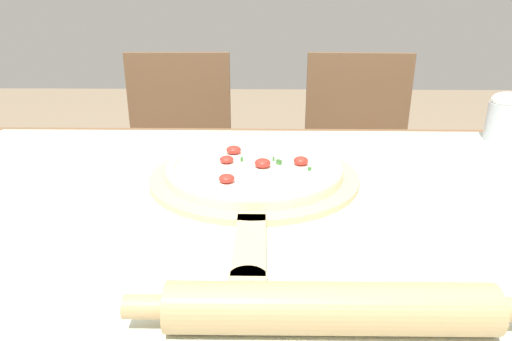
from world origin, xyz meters
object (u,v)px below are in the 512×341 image
object	(u,v)px
flour_cup	(505,116)
rolling_pin	(330,308)
pizza_peel	(256,180)
chair_right	(357,160)
chair_left	(179,159)
pizza	(256,168)

from	to	relation	value
flour_cup	rolling_pin	bearing A→B (deg)	-126.32
pizza_peel	rolling_pin	distance (m)	0.43
flour_cup	chair_right	bearing A→B (deg)	118.81
rolling_pin	chair_left	distance (m)	1.28
rolling_pin	chair_right	size ratio (longest dim) A/B	0.49
chair_left	flour_cup	bearing A→B (deg)	-28.86
pizza_peel	flour_cup	bearing A→B (deg)	25.87
chair_left	flour_cup	size ratio (longest dim) A/B	7.34
pizza_peel	pizza	world-z (taller)	pizza
chair_left	chair_right	world-z (taller)	same
flour_cup	chair_left	bearing A→B (deg)	152.78
pizza_peel	pizza	xyz separation A→B (m)	(-0.00, 0.02, 0.02)
pizza_peel	chair_right	world-z (taller)	chair_right
pizza	flour_cup	world-z (taller)	flour_cup
rolling_pin	chair_left	xyz separation A→B (m)	(-0.39, 1.19, -0.25)
pizza	chair_left	size ratio (longest dim) A/B	0.39
chair_left	flour_cup	xyz separation A→B (m)	(0.92, -0.47, 0.28)
pizza_peel	chair_left	distance (m)	0.86
pizza	chair_right	world-z (taller)	chair_right
chair_right	flour_cup	world-z (taller)	chair_right
pizza_peel	flour_cup	world-z (taller)	flour_cup
chair_left	rolling_pin	bearing A→B (deg)	-73.60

